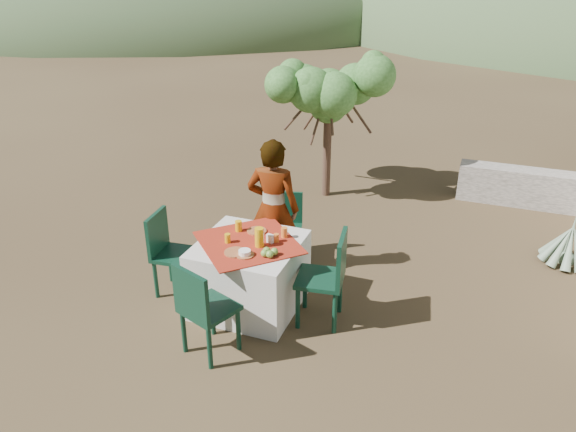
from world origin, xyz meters
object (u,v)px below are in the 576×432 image
(table, at_px, (250,274))
(agave, at_px, (569,245))
(juice_pitcher, at_px, (259,237))
(person, at_px, (273,209))
(chair_right, at_px, (329,275))
(shrub_tree, at_px, (334,97))
(chair_far, at_px, (286,223))
(chair_near, at_px, (202,307))
(chair_left, at_px, (169,249))

(table, bearing_deg, agave, 34.00)
(table, bearing_deg, juice_pitcher, -15.49)
(table, height_order, person, person)
(table, relative_size, chair_right, 1.31)
(table, height_order, agave, table)
(shrub_tree, bearing_deg, agave, -17.22)
(chair_right, xyz_separation_m, person, (-0.87, 0.70, 0.27))
(person, height_order, agave, person)
(person, xyz_separation_m, juice_pitcher, (0.16, -0.76, 0.04))
(chair_far, distance_m, agave, 3.44)
(chair_near, xyz_separation_m, person, (0.04, 1.62, 0.29))
(chair_near, relative_size, agave, 1.36)
(chair_left, bearing_deg, agave, -67.06)
(chair_left, xyz_separation_m, juice_pitcher, (1.08, 0.01, 0.34))
(table, xyz_separation_m, chair_far, (-0.01, 1.12, 0.08))
(chair_left, height_order, juice_pitcher, juice_pitcher)
(table, relative_size, chair_far, 1.57)
(chair_left, relative_size, shrub_tree, 0.49)
(chair_near, bearing_deg, person, -71.04)
(table, bearing_deg, shrub_tree, 91.20)
(chair_left, xyz_separation_m, shrub_tree, (0.87, 3.26, 1.00))
(chair_left, bearing_deg, shrub_tree, -20.14)
(chair_far, bearing_deg, table, -104.69)
(chair_near, bearing_deg, table, -73.22)
(person, bearing_deg, chair_left, 33.75)
(juice_pitcher, bearing_deg, chair_far, 97.55)
(chair_left, bearing_deg, chair_near, -139.41)
(juice_pitcher, bearing_deg, chair_left, -179.46)
(chair_left, relative_size, juice_pitcher, 4.66)
(chair_far, relative_size, juice_pitcher, 4.11)
(chair_far, xyz_separation_m, chair_near, (-0.04, -2.02, 0.08))
(chair_left, bearing_deg, chair_far, -43.57)
(chair_right, bearing_deg, juice_pitcher, -93.69)
(table, height_order, chair_near, chair_near)
(person, distance_m, agave, 3.62)
(agave, bearing_deg, chair_left, -151.86)
(table, relative_size, juice_pitcher, 6.46)
(chair_right, bearing_deg, agave, 124.44)
(chair_right, relative_size, shrub_tree, 0.52)
(table, distance_m, chair_near, 0.92)
(chair_far, xyz_separation_m, shrub_tree, (-0.05, 2.10, 1.06))
(chair_near, xyz_separation_m, juice_pitcher, (0.20, 0.87, 0.33))
(chair_far, bearing_deg, chair_left, -143.74)
(chair_near, xyz_separation_m, chair_right, (0.92, 0.92, 0.02))
(agave, xyz_separation_m, juice_pitcher, (-3.11, -2.23, 0.62))
(table, height_order, chair_left, chair_left)
(table, bearing_deg, chair_left, -177.02)
(shrub_tree, bearing_deg, person, -88.83)
(agave, bearing_deg, chair_right, -137.66)
(chair_far, bearing_deg, chair_right, -67.11)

